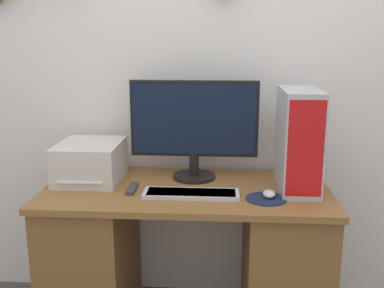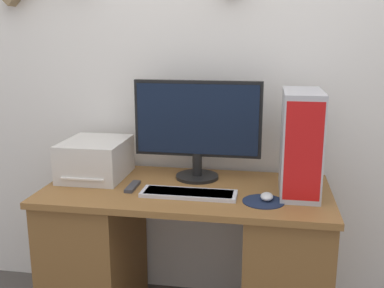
{
  "view_description": "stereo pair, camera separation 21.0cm",
  "coord_description": "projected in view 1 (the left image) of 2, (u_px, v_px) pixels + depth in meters",
  "views": [
    {
      "loc": [
        0.16,
        -1.72,
        1.46
      ],
      "look_at": [
        0.03,
        0.32,
        0.97
      ],
      "focal_mm": 42.0,
      "sensor_mm": 36.0,
      "label": 1
    },
    {
      "loc": [
        0.37,
        -1.69,
        1.46
      ],
      "look_at": [
        0.03,
        0.32,
        0.97
      ],
      "focal_mm": 42.0,
      "sensor_mm": 36.0,
      "label": 2
    }
  ],
  "objects": [
    {
      "name": "computer_tower",
      "position": [
        299.0,
        140.0,
        2.1
      ],
      "size": [
        0.17,
        0.37,
        0.47
      ],
      "color": "#B2B2B7",
      "rests_on": "desk"
    },
    {
      "name": "desk",
      "position": [
        187.0,
        257.0,
        2.24
      ],
      "size": [
        1.36,
        0.65,
        0.75
      ],
      "color": "brown",
      "rests_on": "ground_plane"
    },
    {
      "name": "keyboard",
      "position": [
        191.0,
        193.0,
        2.05
      ],
      "size": [
        0.44,
        0.13,
        0.02
      ],
      "color": "silver",
      "rests_on": "desk"
    },
    {
      "name": "monitor",
      "position": [
        194.0,
        124.0,
        2.24
      ],
      "size": [
        0.64,
        0.22,
        0.5
      ],
      "color": "black",
      "rests_on": "desk"
    },
    {
      "name": "remote_control",
      "position": [
        132.0,
        189.0,
        2.12
      ],
      "size": [
        0.04,
        0.15,
        0.02
      ],
      "color": "#38383D",
      "rests_on": "desk"
    },
    {
      "name": "mouse",
      "position": [
        269.0,
        194.0,
        2.01
      ],
      "size": [
        0.06,
        0.08,
        0.03
      ],
      "color": "silver",
      "rests_on": "mousepad"
    },
    {
      "name": "printer",
      "position": [
        90.0,
        162.0,
        2.26
      ],
      "size": [
        0.31,
        0.37,
        0.19
      ],
      "color": "beige",
      "rests_on": "desk"
    },
    {
      "name": "wall_back",
      "position": [
        190.0,
        55.0,
        2.38
      ],
      "size": [
        6.4,
        0.13,
        2.73
      ],
      "color": "white",
      "rests_on": "ground_plane"
    },
    {
      "name": "mousepad",
      "position": [
        266.0,
        199.0,
        2.0
      ],
      "size": [
        0.18,
        0.18,
        0.0
      ],
      "color": "#19233D",
      "rests_on": "desk"
    }
  ]
}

